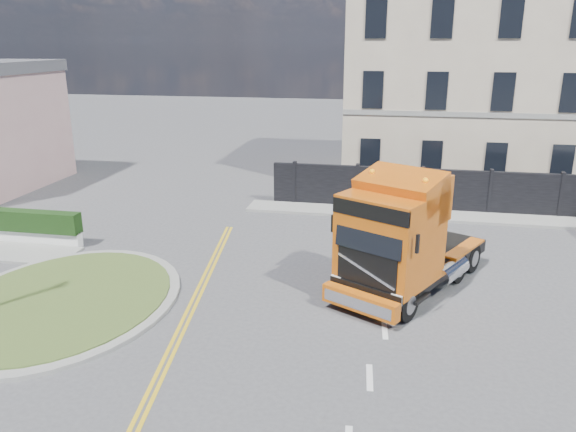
# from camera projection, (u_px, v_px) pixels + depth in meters

# --- Properties ---
(ground) EXTENTS (120.00, 120.00, 0.00)m
(ground) POSITION_uv_depth(u_px,v_px,m) (306.00, 281.00, 18.57)
(ground) COLOR #424244
(ground) RESTS_ON ground
(traffic_island) EXTENTS (6.80, 6.80, 0.17)m
(traffic_island) POSITION_uv_depth(u_px,v_px,m) (62.00, 301.00, 16.99)
(traffic_island) COLOR gray
(traffic_island) RESTS_ON ground
(hoarding_fence) EXTENTS (18.80, 0.25, 2.00)m
(hoarding_fence) POSITION_uv_depth(u_px,v_px,m) (479.00, 193.00, 25.52)
(hoarding_fence) COLOR black
(hoarding_fence) RESTS_ON ground
(georgian_building) EXTENTS (12.30, 10.30, 12.80)m
(georgian_building) POSITION_uv_depth(u_px,v_px,m) (460.00, 75.00, 31.22)
(georgian_building) COLOR beige
(georgian_building) RESTS_ON ground
(pavement_far) EXTENTS (20.00, 1.60, 0.12)m
(pavement_far) POSITION_uv_depth(u_px,v_px,m) (467.00, 217.00, 25.06)
(pavement_far) COLOR gray
(pavement_far) RESTS_ON ground
(truck) EXTENTS (5.19, 6.80, 3.86)m
(truck) POSITION_uv_depth(u_px,v_px,m) (400.00, 242.00, 17.13)
(truck) COLOR black
(truck) RESTS_ON ground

